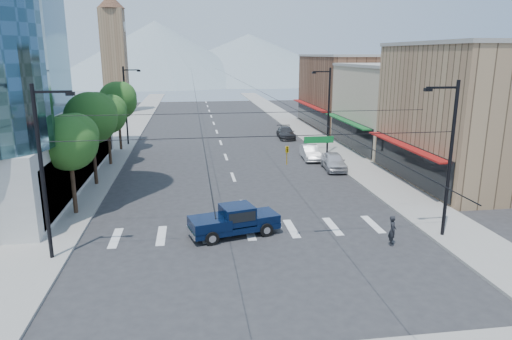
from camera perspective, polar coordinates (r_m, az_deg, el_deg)
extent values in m
plane|color=#28282B|center=(26.34, 0.01, -8.81)|extent=(160.00, 160.00, 0.00)
cube|color=gray|center=(65.36, -15.63, 4.73)|extent=(4.00, 120.00, 0.15)
cube|color=gray|center=(66.61, 5.37, 5.37)|extent=(4.00, 120.00, 0.15)
cube|color=#8C6B4C|center=(41.56, 26.41, 6.13)|extent=(12.00, 14.00, 11.00)
cube|color=tan|center=(53.72, 17.93, 7.37)|extent=(12.00, 14.00, 9.00)
cube|color=brown|center=(68.35, 12.10, 9.50)|extent=(12.00, 18.00, 10.00)
cube|color=#8C6B4C|center=(86.97, -17.23, 12.79)|extent=(4.00, 4.00, 18.00)
cone|color=brown|center=(87.42, -17.75, 19.47)|extent=(4.80, 4.80, 2.40)
cone|color=gray|center=(174.36, -12.34, 14.19)|extent=(80.00, 80.00, 22.00)
cone|color=gray|center=(185.47, -0.92, 13.87)|extent=(90.00, 90.00, 18.00)
cylinder|color=black|center=(32.00, -21.90, -1.35)|extent=(0.28, 0.28, 4.55)
sphere|color=#234D19|center=(31.44, -22.34, 3.22)|extent=(3.64, 3.64, 3.64)
sphere|color=#234D19|center=(31.57, -21.58, 4.07)|extent=(2.86, 2.86, 2.86)
cylinder|color=black|center=(38.58, -19.59, 1.82)|extent=(0.28, 0.28, 5.11)
sphere|color=#234D19|center=(38.09, -19.95, 6.11)|extent=(4.09, 4.09, 4.09)
sphere|color=#234D19|center=(38.26, -19.33, 6.80)|extent=(3.21, 3.21, 3.21)
cylinder|color=black|center=(45.38, -17.89, 3.37)|extent=(0.28, 0.28, 4.55)
sphere|color=#234D19|center=(44.99, -18.15, 6.62)|extent=(3.64, 3.64, 3.64)
sphere|color=#234D19|center=(45.17, -17.62, 7.20)|extent=(2.86, 2.86, 2.86)
cylinder|color=black|center=(52.15, -16.68, 5.11)|extent=(0.28, 0.28, 5.11)
sphere|color=#234D19|center=(51.79, -16.92, 8.30)|extent=(4.09, 4.09, 4.09)
sphere|color=#234D19|center=(52.00, -16.46, 8.79)|extent=(3.21, 3.21, 3.21)
cylinder|color=black|center=(24.82, -25.14, -0.68)|extent=(0.20, 0.20, 9.00)
cylinder|color=black|center=(27.66, 23.07, 0.96)|extent=(0.20, 0.20, 9.00)
cylinder|color=black|center=(23.60, 0.36, 4.20)|extent=(21.60, 0.04, 0.04)
imported|color=gold|center=(24.07, 3.89, 1.82)|extent=(0.16, 0.20, 1.00)
cube|color=#0C6626|center=(24.32, 7.85, 3.77)|extent=(1.60, 0.06, 0.35)
cylinder|color=black|center=(54.79, -15.97, 7.63)|extent=(0.20, 0.20, 9.00)
cube|color=black|center=(54.39, -15.31, 11.97)|extent=(1.80, 0.12, 0.12)
cube|color=black|center=(54.31, -14.45, 11.92)|extent=(0.40, 0.25, 0.18)
cylinder|color=black|center=(48.49, 9.06, 7.20)|extent=(0.20, 0.20, 9.00)
cube|color=black|center=(47.91, 8.20, 12.07)|extent=(1.80, 0.12, 0.12)
cube|color=black|center=(47.69, 7.25, 11.97)|extent=(0.40, 0.25, 0.18)
cube|color=#061432|center=(26.95, -2.73, -7.08)|extent=(5.48, 3.10, 0.33)
cube|color=#061432|center=(27.45, 0.89, -5.82)|extent=(1.90, 2.11, 0.52)
cube|color=#061432|center=(26.75, -2.37, -5.53)|extent=(2.16, 2.13, 1.04)
cube|color=black|center=(26.71, -2.37, -5.34)|extent=(1.99, 2.11, 0.57)
cube|color=#061432|center=(26.37, -5.85, -6.65)|extent=(2.56, 2.36, 0.61)
cube|color=silver|center=(27.87, 2.32, -6.34)|extent=(0.55, 1.76, 0.33)
cube|color=silver|center=(26.26, -8.11, -7.81)|extent=(0.55, 1.76, 0.28)
cylinder|color=black|center=(26.79, 1.27, -7.49)|extent=(0.84, 0.47, 0.79)
cylinder|color=black|center=(28.32, -0.19, -6.25)|extent=(0.84, 0.47, 0.79)
cylinder|color=black|center=(25.74, -5.54, -8.49)|extent=(0.84, 0.47, 0.79)
cylinder|color=black|center=(27.33, -6.65, -7.13)|extent=(0.84, 0.47, 0.79)
imported|color=black|center=(26.56, 16.68, -7.25)|extent=(0.61, 0.73, 1.71)
imported|color=silver|center=(42.44, 9.68, 1.09)|extent=(2.26, 4.77, 1.58)
imported|color=silver|center=(46.23, 6.80, 2.18)|extent=(1.80, 4.45, 1.44)
imported|color=#333336|center=(57.80, 3.76, 4.67)|extent=(2.25, 4.98, 1.42)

